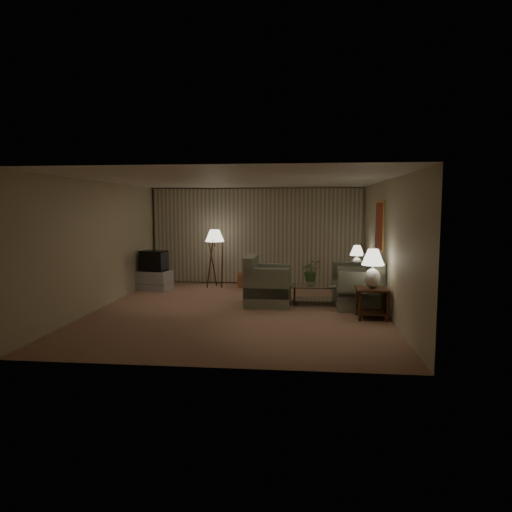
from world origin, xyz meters
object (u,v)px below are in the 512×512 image
Objects in this scene: armchair at (268,286)px; table_lamp_far at (357,255)px; vase at (311,282)px; side_table_near at (372,297)px; ottoman at (247,280)px; coffee_table at (318,292)px; crt_tv at (154,261)px; side_table_far at (356,278)px; sofa at (356,285)px; floor_lamp at (215,257)px; table_lamp_near at (373,265)px; tv_cabinet at (154,280)px.

table_lamp_far is (2.10, 1.55, 0.53)m from armchair.
vase is at bearing -76.25° from armchair.
side_table_near is 1.10× the size of ottoman.
coffee_table is 4.43m from crt_tv.
side_table_far is (-0.00, 2.60, -0.03)m from side_table_near.
coffee_table is 0.27m from vase.
sofa is 3.99m from floor_lamp.
table_lamp_near reaches higher than coffee_table.
table_lamp_far is 0.53× the size of coffee_table.
tv_cabinet is (-5.05, 1.24, -0.17)m from sofa.
ottoman is at bearing 130.31° from side_table_near.
coffee_table is 0.75× the size of floor_lamp.
table_lamp_far is (0.00, 2.60, -0.08)m from table_lamp_near.
table_lamp_far reaches higher than side_table_far.
sofa is 1.97m from armchair.
side_table_near is 4.87m from floor_lamp.
side_table_far is 0.57m from table_lamp_far.
vase is at bearing -51.19° from ottoman.
crt_tv is (-5.20, -0.01, -0.19)m from table_lamp_far.
coffee_table is 3.33m from floor_lamp.
table_lamp_near reaches higher than table_lamp_far.
crt_tv is 0.45× the size of floor_lamp.
vase is (-1.15, 1.25, -0.55)m from table_lamp_near.
side_table_far is 2.95m from ottoman.
side_table_far is at bearing 90.00° from side_table_near.
armchair reaches higher than side_table_near.
armchair is at bearing -143.46° from table_lamp_far.
coffee_table is at bearing -77.88° from armchair.
coffee_table is 1.66× the size of crt_tv.
sofa is 1.26m from side_table_far.
tv_cabinet is (-5.20, 2.59, -0.17)m from side_table_near.
table_lamp_near is at bearing 172.87° from side_table_near.
floor_lamp reaches higher than side_table_near.
table_lamp_near is at bearing -40.38° from floor_lamp.
crt_tv is (-5.20, -0.01, 0.38)m from side_table_far.
armchair is at bearing 153.49° from side_table_near.
table_lamp_far is at bearing 0.00° from side_table_far.
crt_tv reaches higher than tv_cabinet.
table_lamp_near is 5.81m from crt_tv.
table_lamp_near reaches higher than sofa.
sofa is at bearing 5.70° from vase.
coffee_table is 2.79m from ottoman.
ottoman is (-2.69, 2.00, -0.23)m from sofa.
coffee_table is 4.40m from tv_cabinet.
armchair is 2.34m from side_table_near.
table_lamp_far reaches higher than vase.
ottoman is at bearing 131.21° from coffee_table.
table_lamp_far is (0.00, 0.00, 0.57)m from side_table_far.
coffee_table is at bearing -83.52° from sofa.
armchair is 3.48m from crt_tv.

